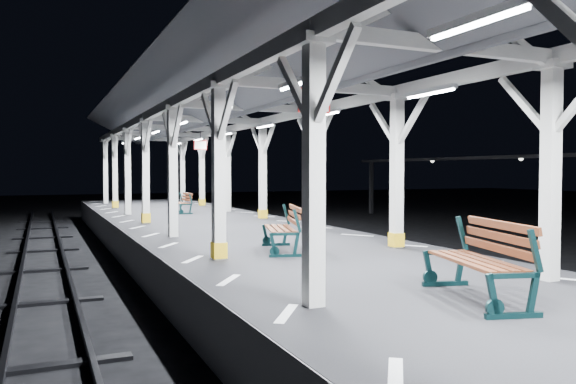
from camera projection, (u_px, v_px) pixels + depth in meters
ground at (366, 327)px, 9.59m from camera, size 120.00×120.00×0.00m
platform at (366, 298)px, 9.57m from camera, size 6.00×50.00×1.00m
hazard_stripes_left at (229, 280)px, 8.56m from camera, size 1.00×48.00×0.01m
hazard_stripes_right at (478, 260)px, 10.54m from camera, size 1.00×48.00×0.01m
track_left at (48, 363)px, 7.57m from camera, size 2.20×60.00×0.16m
track_right at (573, 296)px, 11.61m from camera, size 2.20×60.00×0.16m
canopy at (368, 59)px, 9.41m from camera, size 5.40×49.00×4.65m
bench_near at (483, 258)px, 7.23m from camera, size 1.17×2.01×1.03m
bench_mid at (285, 227)px, 11.68m from camera, size 1.10×1.85×0.95m
bench_far at (183, 202)px, 22.32m from camera, size 0.60×1.49×0.80m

